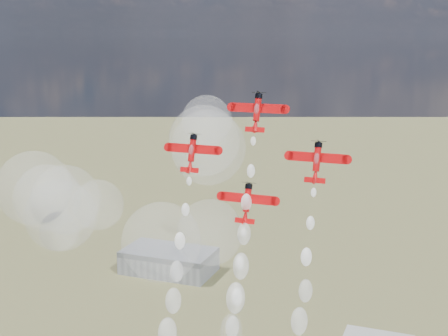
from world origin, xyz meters
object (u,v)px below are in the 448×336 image
plane_lead (257,112)px  plane_right (317,161)px  hangar (169,261)px  plane_left (192,152)px  plane_slot (247,202)px

plane_lead → plane_right: plane_lead is taller
hangar → plane_left: size_ratio=4.40×
plane_right → plane_slot: plane_right is taller
plane_lead → plane_left: size_ratio=1.00×
plane_right → plane_slot: size_ratio=1.00×
plane_lead → plane_slot: plane_lead is taller
plane_lead → plane_slot: (0.00, -5.91, -17.33)m
plane_lead → plane_slot: 18.31m
plane_left → plane_right: same height
hangar → plane_left: 228.12m
hangar → plane_right: 240.15m
plane_slot → hangar: bearing=120.3°
hangar → plane_right: bearing=-56.4°
plane_right → plane_left: bearing=180.0°
hangar → plane_left: plane_left is taller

